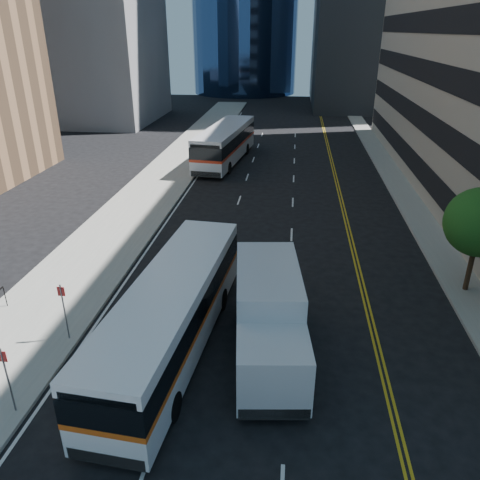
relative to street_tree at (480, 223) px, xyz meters
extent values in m
plane|color=black|center=(-9.00, -8.00, -3.64)|extent=(160.00, 160.00, 0.00)
cube|color=gray|center=(-19.50, 17.00, -3.57)|extent=(5.00, 90.00, 0.15)
cube|color=gray|center=(0.00, 17.00, -3.57)|extent=(2.00, 90.00, 0.15)
cylinder|color=#332114|center=(0.00, 0.00, -2.39)|extent=(0.24, 0.24, 2.20)
sphere|color=#154A15|center=(0.00, 0.00, 0.01)|extent=(3.20, 3.20, 3.20)
cube|color=white|center=(-13.00, -5.93, -2.75)|extent=(3.60, 12.12, 1.09)
cube|color=#E55A15|center=(-13.00, -5.93, -2.10)|extent=(3.62, 12.14, 0.22)
cube|color=black|center=(-13.00, -5.93, -1.55)|extent=(3.62, 12.14, 0.90)
cube|color=white|center=(-13.00, -5.93, -0.80)|extent=(3.60, 12.12, 0.50)
cylinder|color=black|center=(-14.48, -9.40, -3.14)|extent=(0.38, 1.02, 1.00)
cylinder|color=black|center=(-12.14, -9.60, -3.14)|extent=(0.38, 1.02, 1.00)
cylinder|color=black|center=(-13.90, -2.66, -3.14)|extent=(0.38, 1.02, 1.00)
cylinder|color=black|center=(-11.56, -2.86, -3.14)|extent=(0.38, 1.02, 1.00)
cube|color=silver|center=(-15.08, 22.84, -2.67)|extent=(4.29, 13.24, 1.19)
cube|color=red|center=(-15.08, 22.84, -1.96)|extent=(4.32, 13.26, 0.24)
cube|color=black|center=(-15.08, 22.84, -1.37)|extent=(4.32, 13.26, 0.97)
cube|color=silver|center=(-15.08, 22.84, -0.55)|extent=(4.29, 13.24, 0.54)
cylinder|color=black|center=(-16.81, 19.11, -3.10)|extent=(0.45, 1.11, 1.08)
cylinder|color=black|center=(-14.25, 18.81, -3.10)|extent=(0.45, 1.11, 1.08)
cylinder|color=black|center=(-15.97, 26.43, -3.10)|extent=(0.45, 1.11, 1.08)
cylinder|color=black|center=(-13.41, 26.13, -3.10)|extent=(0.45, 1.11, 1.08)
cube|color=silver|center=(-8.97, -8.54, -2.19)|extent=(2.65, 2.47, 2.11)
cube|color=black|center=(-8.86, -9.49, -1.78)|extent=(2.20, 0.31, 1.10)
cube|color=silver|center=(-9.37, -5.05, -1.58)|extent=(2.95, 5.06, 2.61)
cube|color=black|center=(-9.24, -6.15, -3.09)|extent=(2.56, 6.79, 0.25)
cylinder|color=black|center=(-10.02, -8.86, -3.16)|extent=(0.39, 0.99, 0.96)
cylinder|color=black|center=(-7.87, -8.61, -3.16)|extent=(0.39, 0.99, 0.96)
cylinder|color=black|center=(-10.60, -3.88, -3.16)|extent=(0.39, 0.99, 0.96)
cylinder|color=black|center=(-8.44, -3.63, -3.16)|extent=(0.39, 0.99, 0.96)
camera|label=1|loc=(-8.63, -20.88, 8.06)|focal=35.00mm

